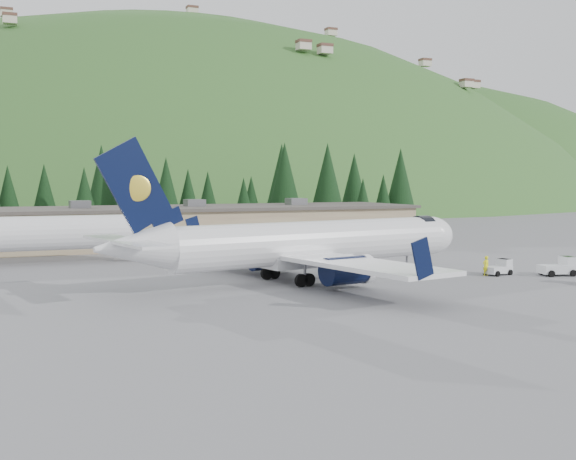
{
  "coord_description": "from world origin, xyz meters",
  "views": [
    {
      "loc": [
        -26.77,
        -56.36,
        8.75
      ],
      "look_at": [
        0.0,
        6.0,
        4.0
      ],
      "focal_mm": 45.0,
      "sensor_mm": 36.0,
      "label": 1
    }
  ],
  "objects_px": {
    "baggage_tug_b": "(560,267)",
    "baggage_tug_a": "(500,268)",
    "terminal_building": "(158,226)",
    "ramp_worker": "(486,266)",
    "airliner": "(305,245)",
    "second_airliner": "(0,233)"
  },
  "relations": [
    {
      "from": "baggage_tug_b",
      "to": "baggage_tug_a",
      "type": "bearing_deg",
      "value": 162.64
    },
    {
      "from": "baggage_tug_a",
      "to": "terminal_building",
      "type": "xyz_separation_m",
      "value": [
        -22.17,
        41.45,
        1.98
      ]
    },
    {
      "from": "baggage_tug_a",
      "to": "baggage_tug_b",
      "type": "height_order",
      "value": "baggage_tug_b"
    },
    {
      "from": "ramp_worker",
      "to": "baggage_tug_a",
      "type": "bearing_deg",
      "value": -178.92
    },
    {
      "from": "airliner",
      "to": "baggage_tug_a",
      "type": "distance_m",
      "value": 18.65
    },
    {
      "from": "baggage_tug_b",
      "to": "airliner",
      "type": "bearing_deg",
      "value": 177.05
    },
    {
      "from": "airliner",
      "to": "baggage_tug_b",
      "type": "height_order",
      "value": "airliner"
    },
    {
      "from": "terminal_building",
      "to": "baggage_tug_b",
      "type": "bearing_deg",
      "value": -58.57
    },
    {
      "from": "airliner",
      "to": "second_airliner",
      "type": "xyz_separation_m",
      "value": [
        -23.89,
        22.19,
        0.15
      ]
    },
    {
      "from": "baggage_tug_a",
      "to": "terminal_building",
      "type": "height_order",
      "value": "terminal_building"
    },
    {
      "from": "second_airliner",
      "to": "baggage_tug_b",
      "type": "height_order",
      "value": "second_airliner"
    },
    {
      "from": "baggage_tug_a",
      "to": "ramp_worker",
      "type": "xyz_separation_m",
      "value": [
        -1.62,
        -0.08,
        0.27
      ]
    },
    {
      "from": "airliner",
      "to": "baggage_tug_a",
      "type": "relative_size",
      "value": 12.33
    },
    {
      "from": "baggage_tug_a",
      "to": "baggage_tug_b",
      "type": "xyz_separation_m",
      "value": [
        4.75,
        -2.61,
        0.14
      ]
    },
    {
      "from": "second_airliner",
      "to": "baggage_tug_a",
      "type": "relative_size",
      "value": 9.47
    },
    {
      "from": "airliner",
      "to": "ramp_worker",
      "type": "xyz_separation_m",
      "value": [
        16.57,
        -3.33,
        -2.26
      ]
    },
    {
      "from": "baggage_tug_b",
      "to": "terminal_building",
      "type": "height_order",
      "value": "terminal_building"
    },
    {
      "from": "airliner",
      "to": "baggage_tug_a",
      "type": "xyz_separation_m",
      "value": [
        18.19,
        -3.26,
        -2.53
      ]
    },
    {
      "from": "second_airliner",
      "to": "terminal_building",
      "type": "height_order",
      "value": "second_airliner"
    },
    {
      "from": "terminal_building",
      "to": "ramp_worker",
      "type": "xyz_separation_m",
      "value": [
        20.55,
        -41.52,
        -1.71
      ]
    },
    {
      "from": "second_airliner",
      "to": "ramp_worker",
      "type": "relative_size",
      "value": 15.12
    },
    {
      "from": "baggage_tug_b",
      "to": "second_airliner",
      "type": "bearing_deg",
      "value": 160.47
    }
  ]
}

